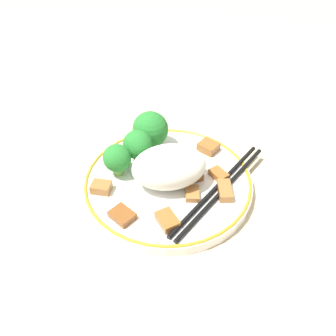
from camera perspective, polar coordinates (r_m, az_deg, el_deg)
name	(u,v)px	position (r m, az deg, el deg)	size (l,w,h in m)	color
ground_plane	(168,186)	(0.49, 0.00, -3.08)	(3.00, 3.00, 0.00)	#C6B28E
plate	(168,181)	(0.49, 0.00, -2.28)	(0.25, 0.25, 0.02)	white
rice_mound	(171,167)	(0.46, 0.61, 0.26)	(0.10, 0.07, 0.06)	white
broccoli_back_left	(150,129)	(0.52, -3.08, 6.72)	(0.06, 0.06, 0.06)	#72AD4C
broccoli_back_center	(138,145)	(0.49, -5.30, 3.99)	(0.04, 0.04, 0.06)	#72AD4C
broccoli_back_right	(117,159)	(0.48, -8.85, 1.63)	(0.04, 0.04, 0.05)	#72AD4C
meat_near_front	(192,194)	(0.45, 4.25, -4.48)	(0.02, 0.03, 0.01)	#9E6633
meat_near_left	(225,191)	(0.46, 9.86, -3.90)	(0.02, 0.04, 0.01)	#9E6633
meat_near_right	(219,174)	(0.49, 8.81, -1.11)	(0.03, 0.03, 0.01)	#995B28
meat_near_back	(167,220)	(0.42, -0.13, -9.06)	(0.03, 0.04, 0.01)	#995B28
meat_on_rice_edge	(190,171)	(0.49, 3.77, -0.53)	(0.03, 0.04, 0.01)	brown
meat_mid_left	(101,187)	(0.47, -11.55, -3.30)	(0.03, 0.03, 0.01)	#9E6633
meat_mid_right	(122,215)	(0.43, -7.99, -8.14)	(0.04, 0.04, 0.01)	brown
meat_far_scatter	(208,147)	(0.53, 7.04, 3.67)	(0.04, 0.04, 0.01)	#995B28
chopsticks	(220,188)	(0.47, 9.06, -3.52)	(0.18, 0.16, 0.01)	black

